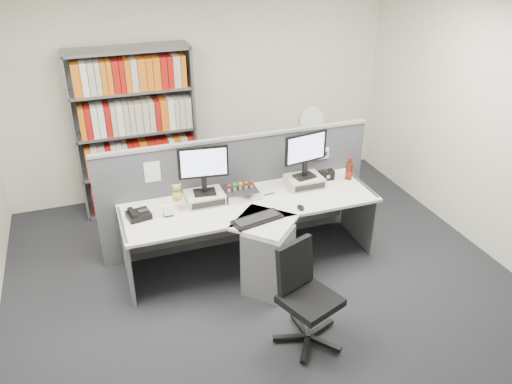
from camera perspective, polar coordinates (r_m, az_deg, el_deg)
name	(u,v)px	position (r m, az deg, el deg)	size (l,w,h in m)	color
ground	(279,308)	(5.00, 2.55, -12.70)	(5.50, 5.50, 0.00)	#28292F
room_shell	(284,131)	(4.07, 3.08, 6.81)	(5.04, 5.54, 2.72)	white
partition	(238,190)	(5.62, -2.00, 0.26)	(3.00, 0.08, 1.27)	#4C4D56
desk	(258,235)	(5.18, 0.20, -4.81)	(2.60, 1.20, 0.72)	silver
monitor_riser_left	(205,198)	(5.23, -5.67, -0.61)	(0.38, 0.31, 0.10)	#BEB39D
monitor_riser_right	(304,181)	(5.55, 5.38, 1.20)	(0.38, 0.31, 0.10)	#BEB39D
monitor_left	(203,166)	(5.07, -5.86, 2.90)	(0.50, 0.19, 0.51)	black
monitor_right	(306,151)	(5.41, 5.53, 4.53)	(0.49, 0.19, 0.50)	black
desktop_pc	(240,192)	(5.31, -1.77, -0.05)	(0.34, 0.30, 0.09)	black
figurines	(240,185)	(5.26, -1.73, 0.79)	(0.29, 0.05, 0.09)	#BEB39D
keyboard	(257,219)	(4.90, 0.14, -3.03)	(0.52, 0.29, 0.03)	black
mouse	(301,207)	(5.11, 4.98, -1.71)	(0.07, 0.10, 0.04)	black
desk_phone	(138,215)	(5.06, -12.92, -2.46)	(0.24, 0.23, 0.09)	black
desk_calendar	(168,211)	(5.03, -9.75, -2.14)	(0.09, 0.07, 0.11)	black
plush_toy	(177,194)	(5.06, -8.74, -0.20)	(0.11, 0.11, 0.18)	#AA9538
speaker	(326,175)	(5.71, 7.80, 1.88)	(0.16, 0.09, 0.11)	black
cola_bottle	(349,171)	(5.74, 10.26, 2.34)	(0.08, 0.08, 0.26)	#3F190A
shelving_unit	(136,134)	(6.40, -13.16, 6.28)	(1.41, 0.40, 2.00)	slate
filing_cabinet	(308,171)	(6.77, 5.79, 2.35)	(0.45, 0.61, 0.70)	slate
desk_fan	(311,122)	(6.51, 6.07, 7.73)	(0.31, 0.18, 0.52)	white
office_chair	(304,292)	(4.43, 5.37, -11.00)	(0.60, 0.59, 0.90)	silver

